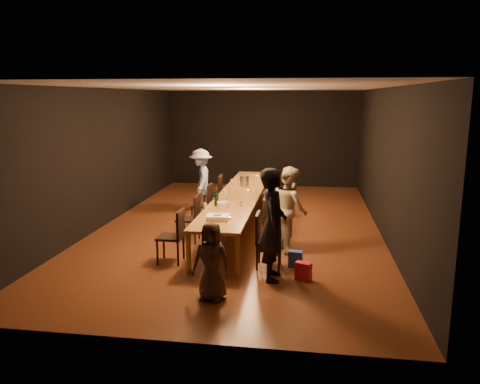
# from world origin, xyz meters

# --- Properties ---
(ground) EXTENTS (10.00, 10.00, 0.00)m
(ground) POSITION_xyz_m (0.00, 0.00, 0.00)
(ground) COLOR #4B2212
(ground) RESTS_ON ground
(room_shell) EXTENTS (6.04, 10.04, 3.02)m
(room_shell) POSITION_xyz_m (0.00, 0.00, 2.08)
(room_shell) COLOR black
(room_shell) RESTS_ON ground
(table) EXTENTS (0.90, 6.00, 0.75)m
(table) POSITION_xyz_m (0.00, 0.00, 0.70)
(table) COLOR #8F5E29
(table) RESTS_ON ground
(chair_right_0) EXTENTS (0.42, 0.42, 0.93)m
(chair_right_0) POSITION_xyz_m (0.85, -2.40, 0.47)
(chair_right_0) COLOR black
(chair_right_0) RESTS_ON ground
(chair_right_1) EXTENTS (0.42, 0.42, 0.93)m
(chair_right_1) POSITION_xyz_m (0.85, -1.20, 0.47)
(chair_right_1) COLOR black
(chair_right_1) RESTS_ON ground
(chair_right_2) EXTENTS (0.42, 0.42, 0.93)m
(chair_right_2) POSITION_xyz_m (0.85, 0.00, 0.47)
(chair_right_2) COLOR black
(chair_right_2) RESTS_ON ground
(chair_right_3) EXTENTS (0.42, 0.42, 0.93)m
(chair_right_3) POSITION_xyz_m (0.85, 1.20, 0.47)
(chair_right_3) COLOR black
(chair_right_3) RESTS_ON ground
(chair_left_0) EXTENTS (0.42, 0.42, 0.93)m
(chair_left_0) POSITION_xyz_m (-0.85, -2.40, 0.47)
(chair_left_0) COLOR black
(chair_left_0) RESTS_ON ground
(chair_left_1) EXTENTS (0.42, 0.42, 0.93)m
(chair_left_1) POSITION_xyz_m (-0.85, -1.20, 0.47)
(chair_left_1) COLOR black
(chair_left_1) RESTS_ON ground
(chair_left_2) EXTENTS (0.42, 0.42, 0.93)m
(chair_left_2) POSITION_xyz_m (-0.85, 0.00, 0.47)
(chair_left_2) COLOR black
(chair_left_2) RESTS_ON ground
(chair_left_3) EXTENTS (0.42, 0.42, 0.93)m
(chair_left_3) POSITION_xyz_m (-0.85, 1.20, 0.47)
(chair_left_3) COLOR black
(chair_left_3) RESTS_ON ground
(woman_birthday) EXTENTS (0.46, 0.67, 1.77)m
(woman_birthday) POSITION_xyz_m (0.95, -2.90, 0.88)
(woman_birthday) COLOR black
(woman_birthday) RESTS_ON ground
(woman_tan) EXTENTS (0.86, 0.95, 1.58)m
(woman_tan) POSITION_xyz_m (1.15, -1.45, 0.79)
(woman_tan) COLOR beige
(woman_tan) RESTS_ON ground
(man_blue) EXTENTS (0.77, 1.09, 1.54)m
(man_blue) POSITION_xyz_m (-1.20, 1.45, 0.77)
(man_blue) COLOR #9AB5EF
(man_blue) RESTS_ON ground
(child) EXTENTS (0.59, 0.42, 1.12)m
(child) POSITION_xyz_m (0.16, -3.77, 0.56)
(child) COLOR #463327
(child) RESTS_ON ground
(gift_bag_red) EXTENTS (0.28, 0.22, 0.29)m
(gift_bag_red) POSITION_xyz_m (1.43, -2.89, 0.14)
(gift_bag_red) COLOR #DC2144
(gift_bag_red) RESTS_ON ground
(gift_bag_blue) EXTENTS (0.25, 0.18, 0.28)m
(gift_bag_blue) POSITION_xyz_m (1.30, -2.32, 0.14)
(gift_bag_blue) COLOR #264CA7
(gift_bag_blue) RESTS_ON ground
(birthday_cake) EXTENTS (0.40, 0.33, 0.09)m
(birthday_cake) POSITION_xyz_m (-0.05, -2.26, 0.79)
(birthday_cake) COLOR white
(birthday_cake) RESTS_ON table
(plate_stack) EXTENTS (0.24, 0.24, 0.13)m
(plate_stack) POSITION_xyz_m (-0.11, -1.42, 0.81)
(plate_stack) COLOR silver
(plate_stack) RESTS_ON table
(champagne_bottle) EXTENTS (0.09, 0.09, 0.36)m
(champagne_bottle) POSITION_xyz_m (-0.26, -1.25, 0.93)
(champagne_bottle) COLOR black
(champagne_bottle) RESTS_ON table
(ice_bucket) EXTENTS (0.27, 0.27, 0.23)m
(ice_bucket) POSITION_xyz_m (-0.02, 0.92, 0.87)
(ice_bucket) COLOR #ACACB0
(ice_bucket) RESTS_ON table
(wineglass_0) EXTENTS (0.06, 0.06, 0.21)m
(wineglass_0) POSITION_xyz_m (-0.34, -1.93, 0.85)
(wineglass_0) COLOR beige
(wineglass_0) RESTS_ON table
(wineglass_1) EXTENTS (0.06, 0.06, 0.21)m
(wineglass_1) POSITION_xyz_m (0.25, -1.62, 0.85)
(wineglass_1) COLOR beige
(wineglass_1) RESTS_ON table
(wineglass_2) EXTENTS (0.06, 0.06, 0.21)m
(wineglass_2) POSITION_xyz_m (-0.19, -0.69, 0.85)
(wineglass_2) COLOR silver
(wineglass_2) RESTS_ON table
(wineglass_3) EXTENTS (0.06, 0.06, 0.21)m
(wineglass_3) POSITION_xyz_m (0.37, -0.40, 0.85)
(wineglass_3) COLOR beige
(wineglass_3) RESTS_ON table
(wineglass_4) EXTENTS (0.06, 0.06, 0.21)m
(wineglass_4) POSITION_xyz_m (-0.27, 0.57, 0.85)
(wineglass_4) COLOR silver
(wineglass_4) RESTS_ON table
(wineglass_5) EXTENTS (0.06, 0.06, 0.21)m
(wineglass_5) POSITION_xyz_m (0.19, 1.30, 0.85)
(wineglass_5) COLOR silver
(wineglass_5) RESTS_ON table
(tealight_near) EXTENTS (0.05, 0.05, 0.03)m
(tealight_near) POSITION_xyz_m (0.15, -2.16, 0.77)
(tealight_near) COLOR #B2B7B2
(tealight_near) RESTS_ON table
(tealight_mid) EXTENTS (0.05, 0.05, 0.03)m
(tealight_mid) POSITION_xyz_m (0.15, 0.24, 0.77)
(tealight_mid) COLOR #B2B7B2
(tealight_mid) RESTS_ON table
(tealight_far) EXTENTS (0.05, 0.05, 0.03)m
(tealight_far) POSITION_xyz_m (0.15, 2.18, 0.77)
(tealight_far) COLOR #B2B7B2
(tealight_far) RESTS_ON table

